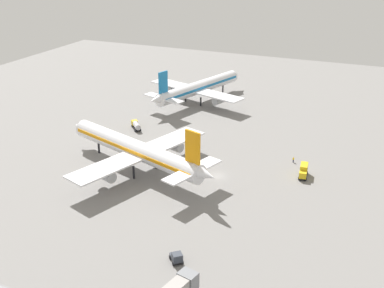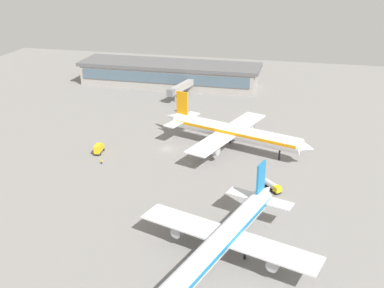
# 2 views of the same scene
# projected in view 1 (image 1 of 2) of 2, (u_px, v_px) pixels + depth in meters

# --- Properties ---
(ground) EXTENTS (288.00, 288.00, 0.00)m
(ground) POSITION_uv_depth(u_px,v_px,m) (218.00, 176.00, 127.86)
(ground) COLOR gray
(airplane_at_gate) EXTENTS (54.15, 44.48, 16.97)m
(airplane_at_gate) POSITION_uv_depth(u_px,v_px,m) (137.00, 150.00, 128.62)
(airplane_at_gate) COLOR white
(airplane_at_gate) RESTS_ON ground
(airplane_taxiing) EXTENTS (41.93, 51.13, 15.96)m
(airplane_taxiing) POSITION_uv_depth(u_px,v_px,m) (198.00, 88.00, 183.64)
(airplane_taxiing) COLOR white
(airplane_taxiing) RESTS_ON ground
(fuel_truck) EXTENTS (5.65, 5.93, 2.50)m
(fuel_truck) POSITION_uv_depth(u_px,v_px,m) (136.00, 125.00, 158.76)
(fuel_truck) COLOR black
(fuel_truck) RESTS_ON ground
(baggage_tug) EXTENTS (3.66, 3.73, 2.30)m
(baggage_tug) POSITION_uv_depth(u_px,v_px,m) (177.00, 257.00, 93.10)
(baggage_tug) COLOR black
(baggage_tug) RESTS_ON ground
(catering_truck) EXTENTS (2.70, 5.77, 3.30)m
(catering_truck) POSITION_uv_depth(u_px,v_px,m) (304.00, 171.00, 126.78)
(catering_truck) COLOR black
(catering_truck) RESTS_ON ground
(ground_crew_worker) EXTENTS (0.54, 0.54, 1.67)m
(ground_crew_worker) POSITION_uv_depth(u_px,v_px,m) (293.00, 160.00, 135.22)
(ground_crew_worker) COLOR #1E2338
(ground_crew_worker) RESTS_ON ground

